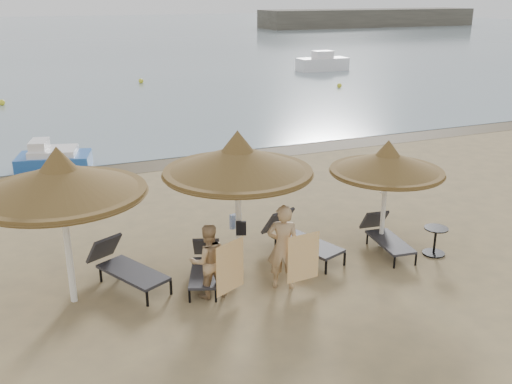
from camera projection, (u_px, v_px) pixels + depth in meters
ground at (263, 277)px, 12.52m from camera, size 160.00×160.00×0.00m
sea at (44, 35)px, 82.17m from camera, size 200.00×140.00×0.03m
wet_sand_strip at (161, 164)px, 20.70m from camera, size 200.00×1.60×0.01m
palapa_left at (60, 180)px, 10.71m from camera, size 3.26×3.26×3.23m
palapa_center at (238, 161)px, 12.03m from camera, size 3.24×3.24×3.21m
palapa_right at (387, 163)px, 13.36m from camera, size 2.71×2.71×2.69m
lounger_far_left at (124, 265)px, 12.14m from camera, size 1.54×2.15×0.93m
lounger_near_left at (205, 265)px, 12.29m from camera, size 1.18×1.85×0.79m
lounger_near_right at (299, 237)px, 13.52m from camera, size 1.37×2.24×0.95m
lounger_far_right at (385, 235)px, 13.76m from camera, size 0.81×1.87×0.81m
side_table at (435, 242)px, 13.53m from camera, size 0.56×0.56×0.68m
person_left at (208, 255)px, 11.46m from camera, size 0.86×0.58×1.83m
person_right at (283, 240)px, 11.76m from camera, size 1.18×1.04×2.15m
towel_left at (230, 267)px, 11.34m from camera, size 0.71×0.35×1.09m
towel_right at (303, 258)px, 11.79m from camera, size 0.75×0.08×1.06m
bag_patterned at (236, 221)px, 12.67m from camera, size 0.28×0.14×0.34m
bag_dark at (241, 228)px, 12.39m from camera, size 0.23×0.16×0.32m
pedal_boat at (53, 160)px, 19.77m from camera, size 2.68×1.96×1.13m
buoy_left at (2, 103)px, 31.29m from camera, size 0.34×0.34×0.34m
buoy_mid at (141, 81)px, 38.89m from camera, size 0.34×0.34×0.34m
buoy_right at (339, 86)px, 37.03m from camera, size 0.32×0.32×0.32m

